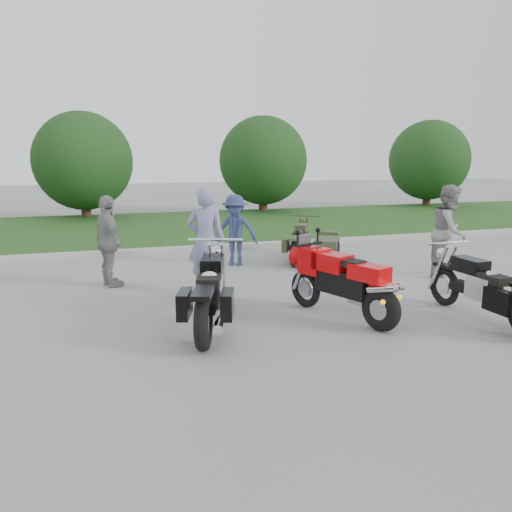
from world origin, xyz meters
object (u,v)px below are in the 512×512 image
object	(u,v)px
person_stripe	(206,241)
person_back	(109,241)
sportbike_red	(343,281)
person_grey	(449,231)
cruiser_sidecar	(315,245)
person_denim	(235,230)
cruiser_left	(210,296)
cruiser_right	(488,293)

from	to	relation	value
person_stripe	person_back	bearing A→B (deg)	-6.26
sportbike_red	person_grey	xyz separation A→B (m)	(3.25, 1.80, 0.34)
person_grey	sportbike_red	bearing A→B (deg)	171.00
cruiser_sidecar	person_denim	distance (m)	1.89
sportbike_red	person_denim	world-z (taller)	person_denim
sportbike_red	person_back	xyz separation A→B (m)	(-3.21, 3.00, 0.26)
sportbike_red	cruiser_left	xyz separation A→B (m)	(-1.96, 0.14, -0.10)
cruiser_right	person_back	size ratio (longest dim) A/B	1.35
person_stripe	cruiser_sidecar	bearing A→B (deg)	-122.94
sportbike_red	cruiser_left	world-z (taller)	sportbike_red
cruiser_right	person_grey	size ratio (longest dim) A/B	1.24
cruiser_sidecar	person_denim	bearing A→B (deg)	-155.71
cruiser_right	cruiser_sidecar	bearing A→B (deg)	95.55
person_back	cruiser_right	bearing A→B (deg)	-146.26
cruiser_left	person_denim	size ratio (longest dim) A/B	1.52
cruiser_right	person_stripe	xyz separation A→B (m)	(-3.52, 2.82, 0.48)
cruiser_left	cruiser_sidecar	size ratio (longest dim) A/B	1.21
cruiser_right	person_denim	xyz separation A→B (m)	(-2.44, 4.86, 0.33)
sportbike_red	person_back	bearing A→B (deg)	115.28
cruiser_left	cruiser_right	world-z (taller)	cruiser_left
person_stripe	person_back	world-z (taller)	person_stripe
sportbike_red	person_stripe	distance (m)	2.62
person_denim	cruiser_right	bearing A→B (deg)	-36.83
sportbike_red	cruiser_left	distance (m)	1.96
sportbike_red	cruiser_right	world-z (taller)	sportbike_red
person_stripe	person_grey	bearing A→B (deg)	-158.10
person_grey	cruiser_right	bearing A→B (deg)	-155.42
person_stripe	person_denim	distance (m)	2.31
person_denim	person_back	size ratio (longest dim) A/B	0.92
person_stripe	person_grey	world-z (taller)	person_stripe
person_stripe	person_back	distance (m)	1.88
cruiser_left	person_stripe	distance (m)	1.98
sportbike_red	cruiser_left	bearing A→B (deg)	154.16
cruiser_right	person_denim	world-z (taller)	person_denim
person_stripe	person_back	xyz separation A→B (m)	(-1.61, 0.96, -0.09)
cruiser_left	person_stripe	bearing A→B (deg)	97.96
person_stripe	person_grey	distance (m)	4.86
person_denim	person_back	distance (m)	2.89
cruiser_left	person_denim	distance (m)	4.20
person_grey	person_back	bearing A→B (deg)	131.52
cruiser_sidecar	person_back	size ratio (longest dim) A/B	1.16
cruiser_left	person_stripe	world-z (taller)	person_stripe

